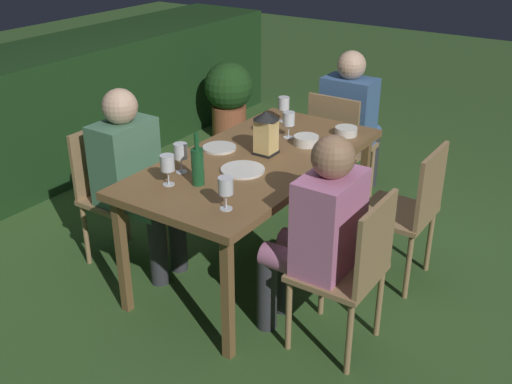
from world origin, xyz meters
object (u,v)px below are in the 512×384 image
object	(u,v)px
person_in_pink	(317,230)
wine_glass_b	(181,153)
wine_glass_d	(167,164)
plate_b	(243,170)
lantern_centerpiece	(266,130)
bowl_bread	(346,131)
person_in_blue	(352,117)
potted_plant_by_hedge	(229,95)
wine_glass_a	(226,187)
chair_side_left_b	(408,208)
chair_head_far	(339,143)
chair_side_right_a	(113,189)
plate_a	(219,148)
green_bottle_on_table	(198,165)
bowl_olives	(265,127)
dining_table	(256,167)
bowl_salad	(306,140)
wine_glass_c	(284,104)
wine_glass_e	(289,120)
person_in_green	(134,173)
chair_side_left_a	(351,268)

from	to	relation	value
person_in_pink	wine_glass_b	distance (m)	0.88
wine_glass_d	plate_b	world-z (taller)	wine_glass_d
lantern_centerpiece	bowl_bread	xyz separation A→B (m)	(0.56, -0.25, -0.12)
person_in_blue	potted_plant_by_hedge	distance (m)	1.64
person_in_pink	wine_glass_a	distance (m)	0.51
chair_side_left_b	chair_head_far	bearing A→B (deg)	48.75
chair_side_right_a	plate_b	bearing A→B (deg)	-78.36
plate_a	wine_glass_d	bearing A→B (deg)	-171.42
chair_side_left_b	plate_b	distance (m)	1.01
lantern_centerpiece	green_bottle_on_table	world-z (taller)	green_bottle_on_table
bowl_olives	plate_a	bearing A→B (deg)	172.22
lantern_centerpiece	wine_glass_d	world-z (taller)	lantern_centerpiece
dining_table	bowl_salad	distance (m)	0.38
wine_glass_a	wine_glass_c	xyz separation A→B (m)	(1.28, 0.45, 0.00)
lantern_centerpiece	green_bottle_on_table	bearing A→B (deg)	173.37
chair_side_right_a	chair_head_far	distance (m)	1.70
wine_glass_e	bowl_bread	bearing A→B (deg)	-49.02
dining_table	plate_a	size ratio (longest dim) A/B	8.35
person_in_pink	chair_side_left_b	distance (m)	0.81
green_bottle_on_table	wine_glass_a	bearing A→B (deg)	-117.25
bowl_salad	wine_glass_a	bearing A→B (deg)	-173.97
potted_plant_by_hedge	chair_head_far	bearing A→B (deg)	-115.23
person_in_blue	plate_a	distance (m)	1.34
person_in_green	bowl_bread	size ratio (longest dim) A/B	8.07
chair_side_right_a	potted_plant_by_hedge	world-z (taller)	chair_side_right_a
lantern_centerpiece	wine_glass_d	bearing A→B (deg)	163.66
chair_side_right_a	chair_side_left_a	bearing A→B (deg)	-90.00
green_bottle_on_table	bowl_olives	size ratio (longest dim) A/B	2.56
bowl_salad	wine_glass_b	bearing A→B (deg)	153.91
dining_table	person_in_blue	size ratio (longest dim) A/B	1.49
dining_table	chair_side_right_a	world-z (taller)	chair_side_right_a
wine_glass_a	dining_table	bearing A→B (deg)	21.25
chair_side_left_b	wine_glass_d	world-z (taller)	wine_glass_d
chair_side_right_a	person_in_blue	xyz separation A→B (m)	(1.69, -0.82, 0.15)
wine_glass_d	bowl_salad	size ratio (longest dim) A/B	1.09
dining_table	chair_head_far	xyz separation A→B (m)	(1.10, 0.00, -0.21)
wine_glass_d	bowl_salad	xyz separation A→B (m)	(0.92, -0.32, -0.09)
green_bottle_on_table	wine_glass_c	size ratio (longest dim) A/B	1.72
wine_glass_d	chair_side_left_b	bearing A→B (deg)	-46.07
lantern_centerpiece	bowl_olives	size ratio (longest dim) A/B	2.34
wine_glass_b	wine_glass_c	xyz separation A→B (m)	(1.05, -0.02, 0.00)
bowl_olives	green_bottle_on_table	bearing A→B (deg)	-170.11
person_in_pink	wine_glass_b	bearing A→B (deg)	91.50
wine_glass_c	wine_glass_d	size ratio (longest dim) A/B	1.00
chair_head_far	wine_glass_a	xyz separation A→B (m)	(-1.74, -0.25, 0.38)
wine_glass_a	lantern_centerpiece	bearing A→B (deg)	17.80
wine_glass_e	bowl_olives	bearing A→B (deg)	85.25
plate_a	bowl_salad	distance (m)	0.54
bowl_salad	person_in_pink	bearing A→B (deg)	-146.54
person_in_pink	bowl_olives	xyz separation A→B (m)	(0.79, 0.83, 0.14)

